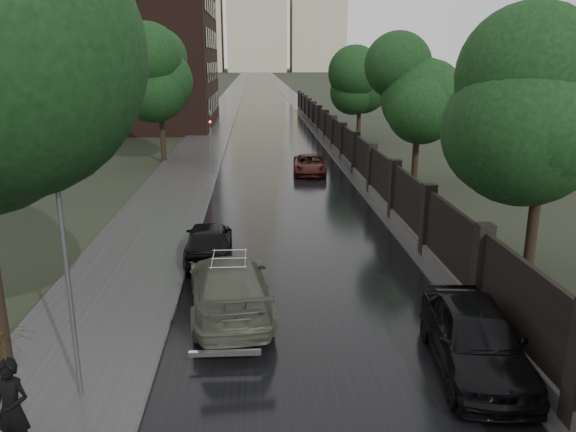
{
  "coord_description": "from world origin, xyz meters",
  "views": [
    {
      "loc": [
        -1.6,
        -9.22,
        7.03
      ],
      "look_at": [
        -0.46,
        10.35,
        1.5
      ],
      "focal_mm": 35.0,
      "sensor_mm": 36.0,
      "label": 1
    }
  ],
  "objects_px": {
    "tree_right_b": "(419,97)",
    "tree_right_a": "(545,127)",
    "hatchback_left": "(209,240)",
    "tree_left_far": "(160,86)",
    "lamp_post": "(68,283)",
    "car_right_near": "(475,337)",
    "pedestrian_umbrella": "(4,357)",
    "tree_right_c": "(360,83)",
    "volga_sedan": "(230,286)",
    "car_right_far": "(309,165)",
    "traffic_light": "(211,137)"
  },
  "relations": [
    {
      "from": "tree_right_b",
      "to": "tree_right_c",
      "type": "height_order",
      "value": "same"
    },
    {
      "from": "tree_right_b",
      "to": "tree_right_c",
      "type": "relative_size",
      "value": 1.0
    },
    {
      "from": "traffic_light",
      "to": "volga_sedan",
      "type": "height_order",
      "value": "traffic_light"
    },
    {
      "from": "volga_sedan",
      "to": "tree_right_b",
      "type": "bearing_deg",
      "value": -126.94
    },
    {
      "from": "hatchback_left",
      "to": "tree_left_far",
      "type": "bearing_deg",
      "value": -78.3
    },
    {
      "from": "hatchback_left",
      "to": "pedestrian_umbrella",
      "type": "bearing_deg",
      "value": 74.67
    },
    {
      "from": "tree_left_far",
      "to": "tree_right_a",
      "type": "bearing_deg",
      "value": -54.83
    },
    {
      "from": "lamp_post",
      "to": "pedestrian_umbrella",
      "type": "height_order",
      "value": "lamp_post"
    },
    {
      "from": "tree_right_a",
      "to": "lamp_post",
      "type": "relative_size",
      "value": 1.37
    },
    {
      "from": "volga_sedan",
      "to": "car_right_far",
      "type": "bearing_deg",
      "value": -107.71
    },
    {
      "from": "tree_left_far",
      "to": "tree_right_a",
      "type": "xyz_separation_m",
      "value": [
        15.5,
        -22.0,
        -0.29
      ]
    },
    {
      "from": "tree_right_c",
      "to": "hatchback_left",
      "type": "xyz_separation_m",
      "value": [
        -10.84,
        -29.85,
        -4.25
      ]
    },
    {
      "from": "volga_sedan",
      "to": "pedestrian_umbrella",
      "type": "bearing_deg",
      "value": 53.73
    },
    {
      "from": "traffic_light",
      "to": "pedestrian_umbrella",
      "type": "height_order",
      "value": "traffic_light"
    },
    {
      "from": "volga_sedan",
      "to": "car_right_near",
      "type": "relative_size",
      "value": 1.14
    },
    {
      "from": "tree_right_c",
      "to": "traffic_light",
      "type": "bearing_deg",
      "value": -128.18
    },
    {
      "from": "pedestrian_umbrella",
      "to": "tree_right_c",
      "type": "bearing_deg",
      "value": 87.44
    },
    {
      "from": "lamp_post",
      "to": "car_right_near",
      "type": "bearing_deg",
      "value": 4.54
    },
    {
      "from": "lamp_post",
      "to": "hatchback_left",
      "type": "xyz_separation_m",
      "value": [
        2.06,
        8.65,
        -1.97
      ]
    },
    {
      "from": "tree_right_b",
      "to": "tree_right_a",
      "type": "bearing_deg",
      "value": -90.0
    },
    {
      "from": "traffic_light",
      "to": "hatchback_left",
      "type": "xyz_separation_m",
      "value": [
        0.96,
        -14.84,
        -1.7
      ]
    },
    {
      "from": "hatchback_left",
      "to": "car_right_near",
      "type": "bearing_deg",
      "value": 128.76
    },
    {
      "from": "pedestrian_umbrella",
      "to": "tree_right_a",
      "type": "bearing_deg",
      "value": 47.88
    },
    {
      "from": "tree_right_c",
      "to": "pedestrian_umbrella",
      "type": "distance_m",
      "value": 42.68
    },
    {
      "from": "tree_right_a",
      "to": "tree_right_c",
      "type": "bearing_deg",
      "value": 90.0
    },
    {
      "from": "tree_right_b",
      "to": "pedestrian_umbrella",
      "type": "bearing_deg",
      "value": -120.94
    },
    {
      "from": "volga_sedan",
      "to": "tree_right_c",
      "type": "bearing_deg",
      "value": -111.87
    },
    {
      "from": "car_right_far",
      "to": "lamp_post",
      "type": "bearing_deg",
      "value": -103.11
    },
    {
      "from": "hatchback_left",
      "to": "car_right_far",
      "type": "bearing_deg",
      "value": -110.08
    },
    {
      "from": "volga_sedan",
      "to": "traffic_light",
      "type": "bearing_deg",
      "value": -90.2
    },
    {
      "from": "pedestrian_umbrella",
      "to": "car_right_near",
      "type": "bearing_deg",
      "value": 31.46
    },
    {
      "from": "tree_left_far",
      "to": "hatchback_left",
      "type": "distance_m",
      "value": 20.89
    },
    {
      "from": "tree_right_a",
      "to": "tree_right_b",
      "type": "relative_size",
      "value": 1.0
    },
    {
      "from": "tree_right_a",
      "to": "lamp_post",
      "type": "bearing_deg",
      "value": -153.26
    },
    {
      "from": "volga_sedan",
      "to": "car_right_far",
      "type": "relative_size",
      "value": 1.26
    },
    {
      "from": "car_right_far",
      "to": "traffic_light",
      "type": "bearing_deg",
      "value": -173.11
    },
    {
      "from": "tree_right_a",
      "to": "pedestrian_umbrella",
      "type": "bearing_deg",
      "value": -147.94
    },
    {
      "from": "tree_right_c",
      "to": "hatchback_left",
      "type": "distance_m",
      "value": 32.04
    },
    {
      "from": "tree_right_c",
      "to": "pedestrian_umbrella",
      "type": "relative_size",
      "value": 2.37
    },
    {
      "from": "volga_sedan",
      "to": "pedestrian_umbrella",
      "type": "relative_size",
      "value": 1.85
    },
    {
      "from": "tree_right_a",
      "to": "traffic_light",
      "type": "xyz_separation_m",
      "value": [
        -11.8,
        16.99,
        -2.55
      ]
    },
    {
      "from": "tree_right_a",
      "to": "car_right_far",
      "type": "height_order",
      "value": "tree_right_a"
    },
    {
      "from": "tree_right_c",
      "to": "lamp_post",
      "type": "distance_m",
      "value": 40.67
    },
    {
      "from": "pedestrian_umbrella",
      "to": "tree_left_far",
      "type": "bearing_deg",
      "value": 109.71
    },
    {
      "from": "tree_right_c",
      "to": "traffic_light",
      "type": "xyz_separation_m",
      "value": [
        -11.8,
        -15.01,
        -2.55
      ]
    },
    {
      "from": "traffic_light",
      "to": "volga_sedan",
      "type": "bearing_deg",
      "value": -84.38
    },
    {
      "from": "tree_left_far",
      "to": "pedestrian_umbrella",
      "type": "bearing_deg",
      "value": -86.11
    },
    {
      "from": "traffic_light",
      "to": "car_right_far",
      "type": "height_order",
      "value": "traffic_light"
    },
    {
      "from": "tree_left_far",
      "to": "tree_right_b",
      "type": "relative_size",
      "value": 1.05
    },
    {
      "from": "tree_right_a",
      "to": "tree_right_b",
      "type": "distance_m",
      "value": 14.0
    }
  ]
}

